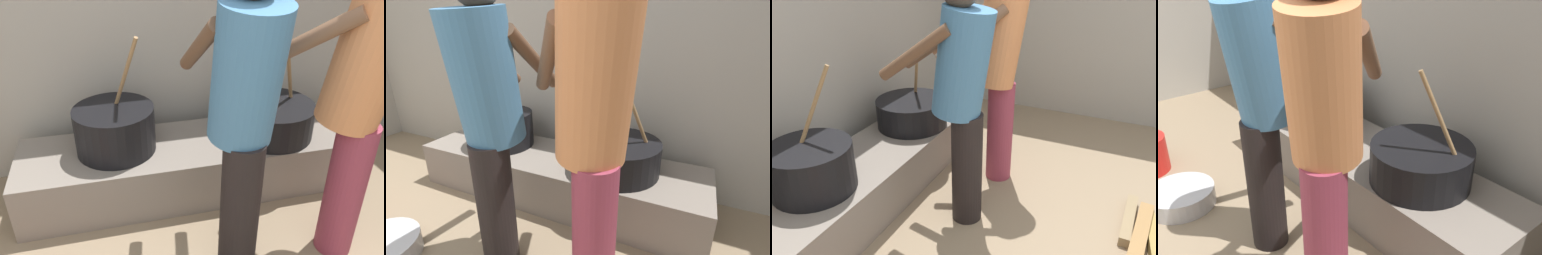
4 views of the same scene
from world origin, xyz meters
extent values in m
cube|color=#9E998E|center=(0.00, 2.30, 1.11)|extent=(5.20, 0.20, 2.21)
cube|color=slate|center=(0.22, 1.78, 0.18)|extent=(2.29, 0.60, 0.36)
cylinder|color=black|center=(0.74, 1.77, 0.47)|extent=(0.57, 0.57, 0.22)
cylinder|color=#937047|center=(0.84, 1.77, 0.78)|extent=(0.20, 0.19, 0.51)
cylinder|color=black|center=(-0.29, 1.80, 0.50)|extent=(0.50, 0.50, 0.29)
cylinder|color=#937047|center=(-0.21, 1.80, 0.85)|extent=(0.18, 0.21, 0.51)
cylinder|color=black|center=(0.26, 1.05, 0.38)|extent=(0.20, 0.20, 0.77)
cylinder|color=teal|center=(0.26, 1.08, 1.08)|extent=(0.32, 0.40, 0.66)
cylinder|color=brown|center=(0.38, 1.32, 1.15)|extent=(0.10, 0.47, 0.36)
cylinder|color=brown|center=(0.11, 1.30, 1.15)|extent=(0.10, 0.47, 0.36)
cylinder|color=#8C3347|center=(0.84, 1.03, 0.40)|extent=(0.20, 0.20, 0.79)
cylinder|color=#D17F4C|center=(0.82, 1.06, 1.11)|extent=(0.48, 0.49, 0.68)
cylinder|color=brown|center=(0.77, 1.33, 1.18)|extent=(0.36, 0.42, 0.37)
cylinder|color=brown|center=(0.57, 1.15, 1.18)|extent=(0.36, 0.42, 0.37)
camera|label=1|loc=(-0.32, -0.33, 1.67)|focal=35.77mm
camera|label=2|loc=(1.18, 0.13, 1.30)|focal=24.85mm
camera|label=3|loc=(-1.58, 0.20, 1.65)|focal=34.18mm
camera|label=4|loc=(2.04, 0.20, 1.65)|focal=38.84mm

